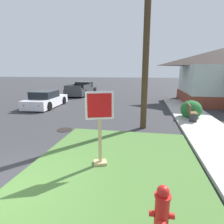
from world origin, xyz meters
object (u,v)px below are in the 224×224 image
object	(u,v)px
stop_sign	(100,130)
street_bench	(190,110)
pickup_truck_charcoal	(82,90)
utility_pole	(148,6)
fire_hydrant	(162,215)
parked_sedan_white	(46,100)
manhole_cover	(65,130)

from	to	relation	value
stop_sign	street_bench	xyz separation A→B (m)	(3.66, 5.81, -0.53)
pickup_truck_charcoal	utility_pole	xyz separation A→B (m)	(7.23, -11.57, 4.77)
fire_hydrant	stop_sign	distance (m)	2.71
parked_sedan_white	street_bench	distance (m)	10.26
stop_sign	street_bench	bearing A→B (deg)	57.81
fire_hydrant	utility_pole	world-z (taller)	utility_pole
fire_hydrant	street_bench	size ratio (longest dim) A/B	0.60
stop_sign	manhole_cover	distance (m)	4.01
manhole_cover	parked_sedan_white	xyz separation A→B (m)	(-3.88, 5.11, 0.53)
manhole_cover	utility_pole	bearing A→B (deg)	15.64
parked_sedan_white	utility_pole	size ratio (longest dim) A/B	0.42
pickup_truck_charcoal	street_bench	size ratio (longest dim) A/B	3.38
utility_pole	manhole_cover	bearing A→B (deg)	-164.36
street_bench	utility_pole	distance (m)	5.72
utility_pole	pickup_truck_charcoal	bearing A→B (deg)	122.00
fire_hydrant	parked_sedan_white	size ratio (longest dim) A/B	0.22
street_bench	utility_pole	size ratio (longest dim) A/B	0.16
fire_hydrant	pickup_truck_charcoal	size ratio (longest dim) A/B	0.18
pickup_truck_charcoal	utility_pole	distance (m)	14.45
stop_sign	utility_pole	bearing A→B (deg)	73.94
manhole_cover	stop_sign	bearing A→B (deg)	-50.04
manhole_cover	pickup_truck_charcoal	distance (m)	13.11
fire_hydrant	street_bench	xyz separation A→B (m)	(2.14, 7.98, 0.05)
stop_sign	fire_hydrant	bearing A→B (deg)	-54.93
manhole_cover	utility_pole	xyz separation A→B (m)	(3.61, 1.01, 5.38)
fire_hydrant	utility_pole	xyz separation A→B (m)	(-0.38, 6.13, 4.85)
manhole_cover	street_bench	bearing A→B (deg)	24.99
manhole_cover	pickup_truck_charcoal	world-z (taller)	pickup_truck_charcoal
pickup_truck_charcoal	utility_pole	bearing A→B (deg)	-58.00
parked_sedan_white	pickup_truck_charcoal	bearing A→B (deg)	87.98
street_bench	parked_sedan_white	bearing A→B (deg)	167.34
stop_sign	manhole_cover	xyz separation A→B (m)	(-2.47, 2.95, -1.11)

